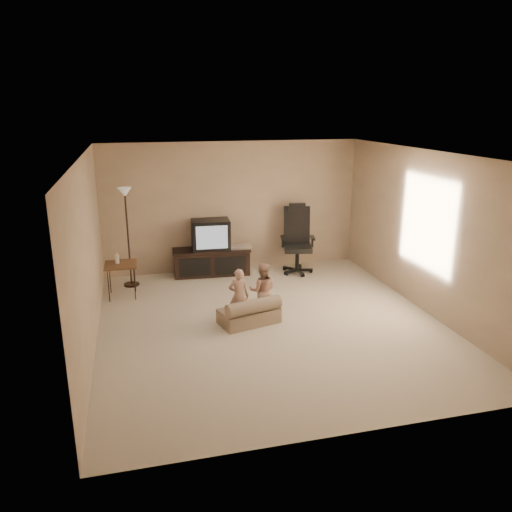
{
  "coord_description": "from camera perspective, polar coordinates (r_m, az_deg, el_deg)",
  "views": [
    {
      "loc": [
        -1.89,
        -6.63,
        3.12
      ],
      "look_at": [
        -0.07,
        0.6,
        0.88
      ],
      "focal_mm": 35.0,
      "sensor_mm": 36.0,
      "label": 1
    }
  ],
  "objects": [
    {
      "name": "floor",
      "position": [
        7.56,
        1.64,
        -7.65
      ],
      "size": [
        5.5,
        5.5,
        0.0
      ],
      "primitive_type": "plane",
      "color": "beige",
      "rests_on": "ground"
    },
    {
      "name": "room_shell",
      "position": [
        7.07,
        1.74,
        3.63
      ],
      "size": [
        5.5,
        5.5,
        5.5
      ],
      "color": "white",
      "rests_on": "floor"
    },
    {
      "name": "tv_stand",
      "position": [
        9.61,
        -5.1,
        0.48
      ],
      "size": [
        1.52,
        0.64,
        1.07
      ],
      "rotation": [
        0.0,
        0.0,
        -0.06
      ],
      "color": "black",
      "rests_on": "floor"
    },
    {
      "name": "office_chair",
      "position": [
        9.73,
        4.71,
        0.92
      ],
      "size": [
        0.74,
        0.76,
        1.33
      ],
      "rotation": [
        0.0,
        0.0,
        -0.23
      ],
      "color": "black",
      "rests_on": "floor"
    },
    {
      "name": "side_table",
      "position": [
        8.7,
        -15.24,
        -0.98
      ],
      "size": [
        0.54,
        0.54,
        0.79
      ],
      "rotation": [
        0.0,
        0.0,
        -0.02
      ],
      "color": "brown",
      "rests_on": "floor"
    },
    {
      "name": "floor_lamp",
      "position": [
        9.02,
        -14.59,
        4.54
      ],
      "size": [
        0.28,
        0.28,
        1.78
      ],
      "color": "black",
      "rests_on": "floor"
    },
    {
      "name": "child_sofa",
      "position": [
        7.46,
        -0.66,
        -6.55
      ],
      "size": [
        0.96,
        0.69,
        0.42
      ],
      "rotation": [
        0.0,
        0.0,
        0.26
      ],
      "color": "gray",
      "rests_on": "floor"
    },
    {
      "name": "toddler_left",
      "position": [
        7.43,
        -1.97,
        -4.58
      ],
      "size": [
        0.35,
        0.29,
        0.85
      ],
      "primitive_type": "imported",
      "rotation": [
        0.0,
        0.0,
        2.9
      ],
      "color": "tan",
      "rests_on": "floor"
    },
    {
      "name": "toddler_right",
      "position": [
        7.6,
        0.74,
        -3.95
      ],
      "size": [
        0.47,
        0.33,
        0.87
      ],
      "primitive_type": "imported",
      "rotation": [
        0.0,
        0.0,
        2.9
      ],
      "color": "tan",
      "rests_on": "floor"
    }
  ]
}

